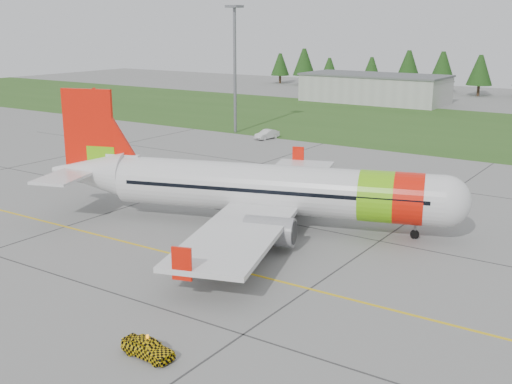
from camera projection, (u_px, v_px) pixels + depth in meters
The scene contains 8 objects.
ground at pixel (121, 296), 42.91m from camera, with size 320.00×320.00×0.00m, color gray.
aircraft at pixel (264, 189), 56.91m from camera, with size 37.73×35.73×11.79m.
follow_me_car at pixel (147, 329), 34.65m from camera, with size 1.32×1.12×3.28m, color yellow.
service_van at pixel (267, 125), 100.27m from camera, with size 1.55×1.46×4.43m, color silver.
grass_strip at pixel (471, 130), 108.82m from camera, with size 320.00×50.00×0.03m, color #30561E.
taxi_guideline at pixel (196, 260), 49.34m from camera, with size 120.00×0.25×0.02m, color gold.
hangar_west at pixel (374, 89), 146.68m from camera, with size 32.00×14.00×6.00m, color #A8A8A3.
floodlight_mast at pixel (235, 72), 104.17m from camera, with size 0.50×0.50×20.00m, color slate.
Camera 1 is at (29.61, -27.98, 17.68)m, focal length 45.00 mm.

